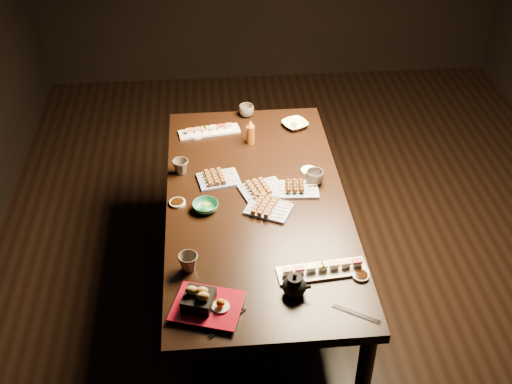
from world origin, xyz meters
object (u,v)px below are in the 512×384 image
edamame_bowl_cream (295,124)px  teapot (294,284)px  dining_table (257,256)px  condiment_bottle (250,132)px  yakitori_plate_right (269,206)px  teacup_mid_right (315,177)px  tempura_tray (207,300)px  teacup_near_left (188,262)px  sushi_platter_near (322,268)px  edamame_bowl_green (206,207)px  teacup_far_left (181,167)px  sushi_platter_far (209,129)px  yakitori_plate_center (262,187)px  yakitori_plate_left (218,176)px  teacup_far_right (246,111)px

edamame_bowl_cream → teapot: 1.34m
dining_table → condiment_bottle: condiment_bottle is taller
yakitori_plate_right → teacup_mid_right: (0.26, 0.21, 0.01)m
teacup_mid_right → teapot: size_ratio=0.75×
tempura_tray → teacup_near_left: size_ratio=3.20×
sushi_platter_near → teacup_near_left: 0.59m
yakitori_plate_right → edamame_bowl_green: yakitori_plate_right is taller
dining_table → condiment_bottle: size_ratio=12.23×
teacup_far_left → sushi_platter_near: bearing=-52.5°
sushi_platter_far → teacup_far_left: 0.42m
yakitori_plate_right → teacup_mid_right: 0.33m
yakitori_plate_center → yakitori_plate_left: 0.24m
edamame_bowl_cream → sushi_platter_near: bearing=-92.1°
tempura_tray → teacup_mid_right: tempura_tray is taller
teacup_mid_right → condiment_bottle: bearing=126.0°
teacup_mid_right → teacup_far_left: bearing=167.6°
yakitori_plate_center → teacup_far_right: size_ratio=2.39×
sushi_platter_far → edamame_bowl_green: size_ratio=2.77×
condiment_bottle → tempura_tray: bearing=-102.6°
edamame_bowl_cream → teacup_far_left: 0.78m
yakitori_plate_right → teacup_near_left: bearing=-109.6°
sushi_platter_far → teacup_mid_right: (0.53, -0.54, 0.02)m
sushi_platter_near → yakitori_plate_right: yakitori_plate_right is taller
teapot → yakitori_plate_center: bearing=117.1°
teacup_far_right → teapot: bearing=-86.5°
dining_table → yakitori_plate_right: (0.05, -0.08, 0.40)m
edamame_bowl_green → teacup_mid_right: teacup_mid_right is taller
teacup_near_left → teacup_far_right: 1.34m
yakitori_plate_right → teacup_mid_right: bearing=64.6°
tempura_tray → teacup_mid_right: bearing=72.8°
yakitori_plate_right → condiment_bottle: (-0.04, 0.62, 0.05)m
teacup_near_left → teacup_mid_right: teacup_near_left is taller
teacup_far_right → dining_table: bearing=-90.8°
yakitori_plate_right → sushi_platter_near: bearing=-40.8°
sushi_platter_near → teacup_mid_right: (0.07, 0.65, 0.01)m
yakitori_plate_center → teacup_far_left: 0.46m
edamame_bowl_cream → condiment_bottle: bearing=-151.7°
yakitori_plate_left → teapot: 0.88m
sushi_platter_near → edamame_bowl_cream: sushi_platter_near is taller
teacup_near_left → teacup_far_left: teacup_near_left is taller
dining_table → sushi_platter_near: bearing=-66.0°
dining_table → yakitori_plate_left: size_ratio=8.56×
teacup_far_left → yakitori_plate_left: bearing=-24.1°
condiment_bottle → dining_table: bearing=-91.2°
yakitori_plate_center → tempura_tray: size_ratio=0.77×
edamame_bowl_cream → teacup_far_left: size_ratio=1.68×
sushi_platter_near → teacup_far_left: (-0.62, 0.81, 0.01)m
sushi_platter_far → tempura_tray: 1.37m
edamame_bowl_cream → teapot: size_ratio=1.13×
teacup_near_left → teacup_far_right: teacup_near_left is taller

